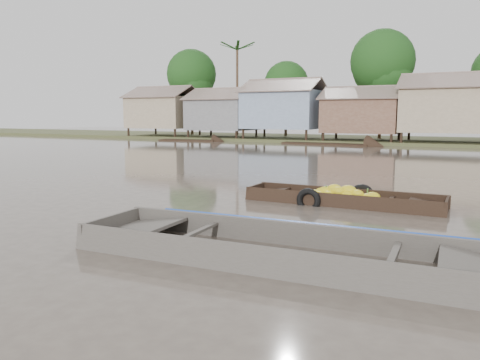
% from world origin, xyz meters
% --- Properties ---
extents(ground, '(120.00, 120.00, 0.00)m').
position_xyz_m(ground, '(0.00, 0.00, 0.00)').
color(ground, '#4F453D').
rests_on(ground, ground).
extents(riverbank, '(120.00, 12.47, 10.22)m').
position_xyz_m(riverbank, '(3.03, 31.86, 3.07)').
color(riverbank, '#384723').
rests_on(riverbank, ground).
extents(banana_boat, '(5.07, 1.37, 0.71)m').
position_xyz_m(banana_boat, '(1.13, 3.10, 0.13)').
color(banana_boat, black).
rests_on(banana_boat, ground).
extents(viewer_boat, '(7.02, 2.03, 0.56)m').
position_xyz_m(viewer_boat, '(1.55, -1.97, 0.05)').
color(viewer_boat, '#46413B').
rests_on(viewer_boat, ground).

